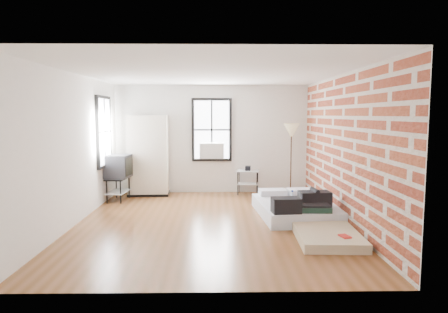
{
  "coord_description": "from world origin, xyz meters",
  "views": [
    {
      "loc": [
        0.14,
        -7.41,
        2.04
      ],
      "look_at": [
        0.27,
        0.3,
        1.23
      ],
      "focal_mm": 32.0,
      "sensor_mm": 36.0,
      "label": 1
    }
  ],
  "objects_px": {
    "wardrobe": "(148,156)",
    "side_table": "(248,175)",
    "mattress_bare": "(321,226)",
    "mattress_main": "(297,207)",
    "floor_lamp": "(291,134)",
    "tv_stand": "(118,168)"
  },
  "relations": [
    {
      "from": "wardrobe",
      "to": "side_table",
      "type": "bearing_deg",
      "value": -1.27
    },
    {
      "from": "wardrobe",
      "to": "mattress_bare",
      "type": "bearing_deg",
      "value": -46.29
    },
    {
      "from": "mattress_bare",
      "to": "side_table",
      "type": "xyz_separation_m",
      "value": [
        -1.0,
        3.42,
        0.37
      ]
    },
    {
      "from": "mattress_main",
      "to": "side_table",
      "type": "height_order",
      "value": "side_table"
    },
    {
      "from": "floor_lamp",
      "to": "tv_stand",
      "type": "height_order",
      "value": "floor_lamp"
    },
    {
      "from": "mattress_main",
      "to": "wardrobe",
      "type": "distance_m",
      "value": 4.08
    },
    {
      "from": "wardrobe",
      "to": "tv_stand",
      "type": "distance_m",
      "value": 0.92
    },
    {
      "from": "mattress_bare",
      "to": "tv_stand",
      "type": "relative_size",
      "value": 1.75
    },
    {
      "from": "mattress_main",
      "to": "floor_lamp",
      "type": "xyz_separation_m",
      "value": [
        0.27,
        2.17,
        1.38
      ]
    },
    {
      "from": "mattress_bare",
      "to": "side_table",
      "type": "height_order",
      "value": "side_table"
    },
    {
      "from": "mattress_main",
      "to": "wardrobe",
      "type": "height_order",
      "value": "wardrobe"
    },
    {
      "from": "wardrobe",
      "to": "side_table",
      "type": "distance_m",
      "value": 2.59
    },
    {
      "from": "mattress_main",
      "to": "tv_stand",
      "type": "height_order",
      "value": "tv_stand"
    },
    {
      "from": "side_table",
      "to": "mattress_bare",
      "type": "bearing_deg",
      "value": -73.64
    },
    {
      "from": "wardrobe",
      "to": "tv_stand",
      "type": "relative_size",
      "value": 1.85
    },
    {
      "from": "mattress_bare",
      "to": "side_table",
      "type": "relative_size",
      "value": 2.63
    },
    {
      "from": "mattress_main",
      "to": "floor_lamp",
      "type": "height_order",
      "value": "floor_lamp"
    },
    {
      "from": "mattress_main",
      "to": "side_table",
      "type": "relative_size",
      "value": 2.94
    },
    {
      "from": "mattress_main",
      "to": "wardrobe",
      "type": "bearing_deg",
      "value": 142.3
    },
    {
      "from": "mattress_bare",
      "to": "tv_stand",
      "type": "bearing_deg",
      "value": 149.35
    },
    {
      "from": "floor_lamp",
      "to": "tv_stand",
      "type": "xyz_separation_m",
      "value": [
        -4.24,
        -0.65,
        -0.77
      ]
    },
    {
      "from": "side_table",
      "to": "tv_stand",
      "type": "distance_m",
      "value": 3.24
    }
  ]
}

